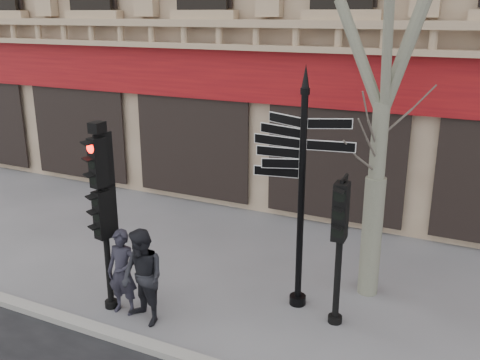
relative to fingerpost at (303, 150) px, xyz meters
The scene contains 6 objects.
ground 3.10m from the fingerpost, 120.11° to the right, with size 80.00×80.00×0.00m, color #58585C.
fingerpost is the anchor object (origin of this frame).
traffic_signal_main 3.47m from the fingerpost, 152.11° to the right, with size 0.42×0.33×3.40m.
traffic_signal_secondary 1.41m from the fingerpost, 20.15° to the right, with size 0.44×0.33×2.53m.
pedestrian_a 3.77m from the fingerpost, 149.05° to the right, with size 0.57×0.37×1.56m, color #24232E.
pedestrian_b 3.44m from the fingerpost, 141.52° to the right, with size 0.82×0.64×1.69m, color black.
Camera 1 is at (3.41, -7.29, 5.09)m, focal length 40.00 mm.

